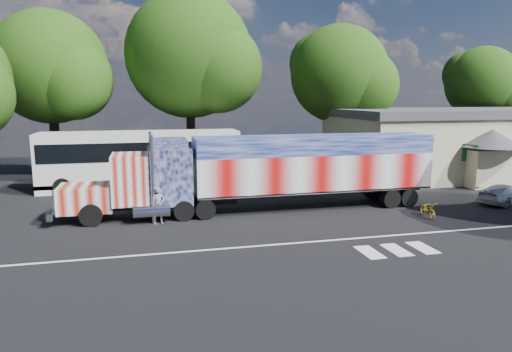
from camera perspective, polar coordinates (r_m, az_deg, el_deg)
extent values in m
plane|color=black|center=(22.34, 1.82, -6.09)|extent=(100.00, 100.00, 0.00)
cube|color=silver|center=(19.59, 4.18, -8.41)|extent=(30.00, 0.15, 0.01)
cube|color=silver|center=(19.06, 14.02, -9.22)|extent=(0.70, 1.60, 0.01)
cube|color=silver|center=(19.63, 17.16, -8.81)|extent=(0.70, 1.60, 0.01)
cube|color=silver|center=(20.25, 20.11, -8.40)|extent=(0.70, 1.60, 0.01)
cube|color=black|center=(24.19, -12.95, -3.41)|extent=(8.86, 0.98, 0.30)
cube|color=tan|center=(24.27, -20.46, -2.56)|extent=(2.56, 2.17, 1.28)
cube|color=silver|center=(24.47, -23.55, -2.66)|extent=(0.12, 1.87, 1.14)
cube|color=silver|center=(24.65, -23.90, -4.13)|extent=(0.30, 2.46, 0.35)
cube|color=tan|center=(23.93, -15.44, -0.29)|extent=(1.77, 2.46, 2.46)
cube|color=black|center=(23.91, -17.49, 0.67)|extent=(0.06, 2.07, 0.89)
cube|color=#494E7D|center=(23.93, -10.73, 0.13)|extent=(2.17, 2.46, 2.86)
cube|color=#494E7D|center=(23.71, -10.86, 4.00)|extent=(1.77, 2.36, 0.49)
cylinder|color=silver|center=(25.19, -12.90, 0.53)|extent=(0.20, 0.20, 4.33)
cylinder|color=silver|center=(22.62, -12.80, -0.50)|extent=(0.20, 0.20, 4.33)
cylinder|color=silver|center=(25.45, -12.99, -2.87)|extent=(1.77, 0.65, 0.65)
cylinder|color=silver|center=(22.96, -12.90, -4.25)|extent=(1.77, 0.65, 0.65)
cylinder|color=black|center=(23.33, -19.95, -4.63)|extent=(1.08, 0.34, 1.08)
cylinder|color=black|center=(25.43, -19.43, -3.43)|extent=(1.08, 0.34, 1.08)
cylinder|color=black|center=(23.29, -9.01, -4.25)|extent=(1.02, 0.54, 1.02)
cylinder|color=black|center=(25.30, -9.40, -3.13)|extent=(1.02, 0.54, 1.02)
cylinder|color=black|center=(23.40, -6.36, -4.12)|extent=(1.02, 0.54, 1.02)
cylinder|color=black|center=(25.39, -6.96, -3.02)|extent=(1.02, 0.54, 1.02)
cube|color=black|center=(25.76, 7.13, -1.87)|extent=(12.80, 1.08, 0.30)
cube|color=#DB7C7C|center=(25.56, 7.19, 0.62)|extent=(13.19, 2.56, 1.97)
cube|color=#485697|center=(25.36, 7.26, 3.91)|extent=(13.19, 2.56, 0.98)
cube|color=silver|center=(25.73, 7.14, -1.55)|extent=(13.19, 2.56, 0.12)
cube|color=silver|center=(28.50, 19.76, 2.07)|extent=(0.04, 2.46, 2.86)
cylinder|color=black|center=(26.73, 16.44, -2.70)|extent=(1.02, 0.54, 1.02)
cylinder|color=black|center=(28.50, 14.37, -1.84)|extent=(1.02, 0.54, 1.02)
cylinder|color=black|center=(27.29, 18.41, -2.55)|extent=(1.02, 0.54, 1.02)
cylinder|color=black|center=(29.02, 16.26, -1.72)|extent=(1.02, 0.54, 1.02)
cube|color=silver|center=(31.98, -14.11, 1.98)|extent=(13.15, 2.85, 3.83)
cube|color=black|center=(31.90, -14.16, 3.25)|extent=(12.71, 2.91, 1.21)
cube|color=black|center=(32.20, -14.00, -0.53)|extent=(13.15, 2.85, 0.27)
cube|color=black|center=(32.70, -25.71, 1.76)|extent=(0.07, 2.52, 1.53)
cylinder|color=black|center=(31.29, -23.07, -1.23)|extent=(1.10, 0.33, 1.10)
cylinder|color=black|center=(33.95, -22.34, -0.36)|extent=(1.10, 0.33, 1.10)
cylinder|color=black|center=(30.99, -7.93, -0.63)|extent=(1.10, 0.33, 1.10)
cylinder|color=black|center=(33.67, -8.40, 0.20)|extent=(1.10, 0.33, 1.10)
cylinder|color=black|center=(31.09, -6.12, -0.55)|extent=(1.10, 0.33, 1.10)
cylinder|color=black|center=(33.77, -6.74, 0.27)|extent=(1.10, 0.33, 1.10)
cube|color=beige|center=(41.02, 25.39, 3.54)|extent=(22.00, 10.00, 4.60)
cube|color=#46464B|center=(40.85, 25.66, 7.17)|extent=(22.40, 10.40, 0.60)
cube|color=#1E5926|center=(32.24, 19.90, 2.61)|extent=(1.60, 0.08, 1.20)
cube|color=#1E5926|center=(34.60, 25.45, 2.70)|extent=(1.60, 0.08, 1.20)
cube|color=beige|center=(34.95, 27.16, 0.81)|extent=(3.00, 1.20, 2.60)
cube|color=#1E5926|center=(34.77, 27.37, 3.42)|extent=(3.40, 1.60, 0.25)
cone|color=#46464B|center=(34.73, 27.44, 4.24)|extent=(4.00, 4.00, 1.20)
imported|color=#BBBDC1|center=(30.24, 28.80, -2.00)|extent=(4.15, 2.60, 1.12)
imported|color=slate|center=(22.81, -12.14, -3.60)|extent=(0.74, 0.55, 1.84)
imported|color=gold|center=(25.24, 20.69, -3.92)|extent=(0.74, 1.60, 0.81)
cylinder|color=black|center=(37.34, -8.14, 6.12)|extent=(0.70, 0.70, 7.52)
sphere|color=#274E12|center=(37.41, -8.36, 14.77)|extent=(9.90, 9.90, 9.90)
sphere|color=#274E12|center=(36.10, -4.87, 13.31)|extent=(6.93, 6.93, 6.93)
sphere|color=#274E12|center=(38.88, -10.88, 16.10)|extent=(6.43, 6.43, 6.43)
cylinder|color=black|center=(37.98, -23.84, 4.78)|extent=(0.70, 0.70, 6.65)
sphere|color=#274E12|center=(37.93, -24.38, 12.29)|extent=(8.36, 8.36, 8.36)
sphere|color=#274E12|center=(36.39, -22.00, 11.09)|extent=(5.85, 5.85, 5.85)
sphere|color=#274E12|center=(39.46, -25.98, 13.43)|extent=(5.43, 5.43, 5.43)
cylinder|color=black|center=(52.30, 26.07, 5.44)|extent=(0.70, 0.70, 6.02)
sphere|color=#274E12|center=(52.22, 26.45, 10.38)|extent=(7.27, 7.27, 7.27)
sphere|color=#274E12|center=(52.33, 28.38, 9.28)|extent=(5.09, 5.09, 5.09)
sphere|color=#274E12|center=(52.42, 24.82, 11.44)|extent=(4.72, 4.72, 4.72)
cylinder|color=black|center=(40.29, 10.16, 5.56)|extent=(0.70, 0.70, 6.44)
sphere|color=#274E12|center=(40.22, 10.37, 12.44)|extent=(8.27, 8.27, 8.27)
sphere|color=#274E12|center=(39.77, 13.29, 11.04)|extent=(5.79, 5.79, 5.79)
sphere|color=#274E12|center=(40.95, 8.06, 13.75)|extent=(5.38, 5.38, 5.38)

